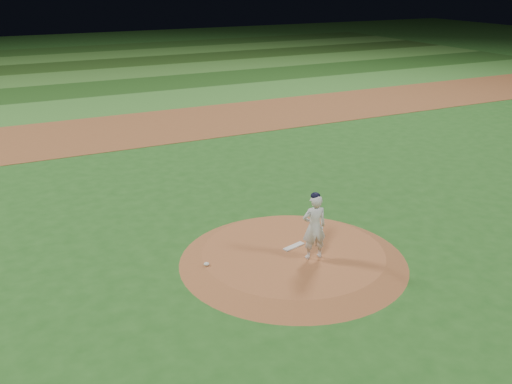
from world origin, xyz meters
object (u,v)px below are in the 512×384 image
rosin_bag (207,264)px  pitcher_on_mound (314,226)px  pitchers_mound (293,256)px  pitching_rubber (294,246)px

rosin_bag → pitcher_on_mound: size_ratio=0.08×
pitchers_mound → pitcher_on_mound: pitcher_on_mound is taller
rosin_bag → pitching_rubber: bearing=-1.9°
rosin_bag → pitchers_mound: bearing=-7.5°
pitching_rubber → rosin_bag: 2.27m
pitchers_mound → rosin_bag: (-2.13, 0.28, 0.16)m
pitching_rubber → rosin_bag: (-2.27, 0.08, 0.02)m
pitching_rubber → rosin_bag: rosin_bag is taller
pitchers_mound → pitching_rubber: bearing=56.3°
rosin_bag → pitcher_on_mound: pitcher_on_mound is taller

